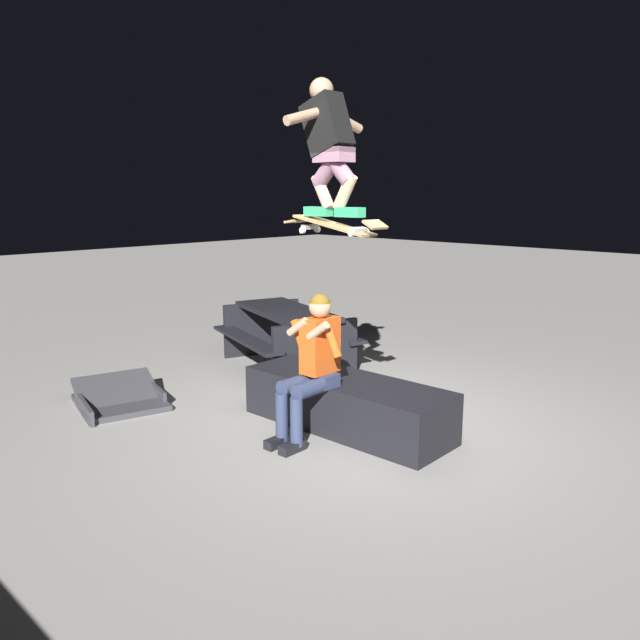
# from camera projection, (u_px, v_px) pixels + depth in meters

# --- Properties ---
(ground_plane) EXTENTS (40.00, 40.00, 0.00)m
(ground_plane) POSITION_uv_depth(u_px,v_px,m) (368.00, 425.00, 5.92)
(ground_plane) COLOR gray
(ledge_box_main) EXTENTS (2.08, 0.76, 0.47)m
(ledge_box_main) POSITION_uv_depth(u_px,v_px,m) (347.00, 403.00, 5.81)
(ledge_box_main) COLOR black
(ledge_box_main) RESTS_ON ground
(person_sitting_on_ledge) EXTENTS (0.59, 0.76, 1.31)m
(person_sitting_on_ledge) POSITION_uv_depth(u_px,v_px,m) (312.00, 360.00, 5.47)
(person_sitting_on_ledge) COLOR #2D3856
(person_sitting_on_ledge) RESTS_ON ground
(skateboard) EXTENTS (1.02, 0.21, 0.16)m
(skateboard) POSITION_uv_depth(u_px,v_px,m) (333.00, 225.00, 5.19)
(skateboard) COLOR #AD8451
(skater_airborne) EXTENTS (0.62, 0.89, 1.12)m
(skater_airborne) POSITION_uv_depth(u_px,v_px,m) (329.00, 141.00, 5.09)
(skater_airborne) COLOR #2D9E66
(kicker_ramp) EXTENTS (1.10, 1.04, 0.33)m
(kicker_ramp) POSITION_uv_depth(u_px,v_px,m) (120.00, 400.00, 6.46)
(kicker_ramp) COLOR #38383D
(kicker_ramp) RESTS_ON ground
(picnic_table_back) EXTENTS (2.02, 1.78, 0.75)m
(picnic_table_back) POSITION_uv_depth(u_px,v_px,m) (287.00, 328.00, 7.82)
(picnic_table_back) COLOR black
(picnic_table_back) RESTS_ON ground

